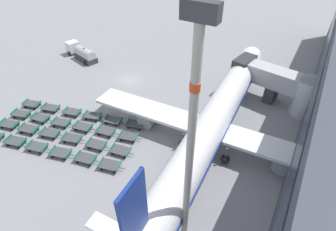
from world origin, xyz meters
TOP-DOWN VIEW (x-y plane):
  - ground_plane at (0.00, 0.00)m, footprint 500.00×500.00m
  - jet_bridge at (26.13, 6.61)m, footprint 15.01×6.64m
  - airplane at (19.75, -6.93)m, footprint 35.61×44.90m
  - fuel_tanker_primary at (-14.16, 2.38)m, footprint 9.28×4.68m
  - baggage_dolly_row_near_col_b at (-3.04, -21.52)m, footprint 3.32×2.23m
  - baggage_dolly_row_near_col_c at (0.41, -20.74)m, footprint 3.32×2.22m
  - baggage_dolly_row_near_col_d at (3.98, -19.90)m, footprint 3.32×2.24m
  - baggage_dolly_row_near_col_e at (7.48, -18.94)m, footprint 3.32×2.13m
  - baggage_dolly_row_near_col_f at (10.90, -18.25)m, footprint 3.32×2.19m
  - baggage_dolly_row_mid_a_col_a at (-7.14, -19.71)m, footprint 3.32×2.21m
  - baggage_dolly_row_mid_a_col_b at (-3.70, -18.93)m, footprint 3.32×2.19m
  - baggage_dolly_row_mid_a_col_c at (-0.30, -17.98)m, footprint 3.32×2.24m
  - baggage_dolly_row_mid_a_col_d at (3.19, -17.16)m, footprint 3.32×2.27m
  - baggage_dolly_row_mid_a_col_e at (6.97, -16.37)m, footprint 3.32×2.10m
  - baggage_dolly_row_mid_a_col_f at (10.44, -15.62)m, footprint 3.31×2.06m
  - baggage_dolly_row_mid_b_col_a at (-7.80, -17.23)m, footprint 3.32×2.27m
  - baggage_dolly_row_mid_b_col_b at (-4.38, -16.37)m, footprint 3.31×2.04m
  - baggage_dolly_row_mid_b_col_c at (-0.77, -15.54)m, footprint 3.32×2.20m
  - baggage_dolly_row_mid_b_col_d at (2.72, -14.63)m, footprint 3.31×2.09m
  - baggage_dolly_row_mid_b_col_e at (6.25, -13.64)m, footprint 3.31×2.03m
  - baggage_dolly_row_mid_b_col_f at (9.71, -12.90)m, footprint 3.32×2.22m
  - baggage_dolly_row_far_col_a at (-8.62, -14.67)m, footprint 3.32×2.23m
  - baggage_dolly_row_far_col_b at (-5.07, -13.84)m, footprint 3.32×2.24m
  - baggage_dolly_row_far_col_c at (-1.32, -12.87)m, footprint 3.32×2.19m
  - baggage_dolly_row_far_col_d at (2.10, -11.97)m, footprint 3.32×2.26m
  - baggage_dolly_row_far_col_e at (5.50, -11.23)m, footprint 3.31×2.05m
  - baggage_dolly_row_far_col_f at (8.95, -10.27)m, footprint 3.32×2.19m
  - apron_light_mast at (22.85, -21.25)m, footprint 2.00×0.70m

SIDE VIEW (x-z plane):
  - ground_plane at x=0.00m, z-range 0.00..0.00m
  - baggage_dolly_row_near_col_b at x=-3.04m, z-range 0.01..0.93m
  - baggage_dolly_row_near_col_c at x=0.41m, z-range 0.01..0.93m
  - baggage_dolly_row_near_col_d at x=3.98m, z-range 0.01..0.93m
  - baggage_dolly_row_near_col_e at x=7.48m, z-range 0.01..0.93m
  - baggage_dolly_row_near_col_f at x=10.90m, z-range 0.01..0.93m
  - baggage_dolly_row_mid_a_col_a at x=-7.14m, z-range 0.01..0.93m
  - baggage_dolly_row_mid_a_col_b at x=-3.70m, z-range 0.01..0.93m
  - baggage_dolly_row_mid_a_col_c at x=-0.30m, z-range 0.01..0.93m
  - baggage_dolly_row_mid_a_col_d at x=3.19m, z-range 0.01..0.93m
  - baggage_dolly_row_mid_a_col_e at x=6.97m, z-range 0.01..0.93m
  - baggage_dolly_row_mid_a_col_f at x=10.44m, z-range 0.01..0.93m
  - baggage_dolly_row_mid_b_col_a at x=-7.80m, z-range 0.01..0.93m
  - baggage_dolly_row_mid_b_col_b at x=-4.38m, z-range 0.01..0.93m
  - baggage_dolly_row_mid_b_col_c at x=-0.77m, z-range 0.01..0.93m
  - baggage_dolly_row_mid_b_col_d at x=2.72m, z-range 0.01..0.93m
  - baggage_dolly_row_mid_b_col_e at x=6.25m, z-range 0.01..0.93m
  - baggage_dolly_row_mid_b_col_f at x=9.71m, z-range 0.01..0.93m
  - baggage_dolly_row_far_col_a at x=-8.62m, z-range 0.01..0.93m
  - baggage_dolly_row_far_col_b at x=-5.07m, z-range 0.01..0.93m
  - baggage_dolly_row_far_col_c at x=-1.32m, z-range 0.01..0.93m
  - baggage_dolly_row_far_col_d at x=2.10m, z-range 0.01..0.93m
  - baggage_dolly_row_far_col_e at x=5.50m, z-range 0.01..0.93m
  - baggage_dolly_row_far_col_f at x=8.95m, z-range 0.01..0.93m
  - fuel_tanker_primary at x=-14.16m, z-range -0.20..2.67m
  - airplane at x=19.75m, z-range -2.73..9.33m
  - jet_bridge at x=26.13m, z-range 0.51..6.50m
  - apron_light_mast at x=22.85m, z-range 1.44..23.55m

